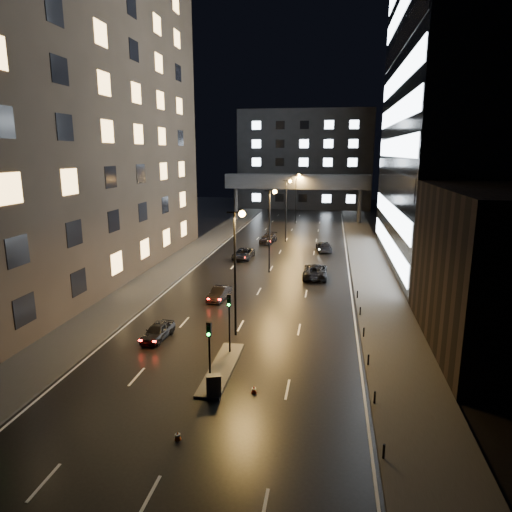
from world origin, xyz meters
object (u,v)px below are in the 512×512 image
Objects in this scene: car_away_b at (219,293)px; utility_cabinet at (214,385)px; car_away_d at (268,239)px; car_away_a at (158,331)px; car_away_c at (243,254)px; car_toward_b at (324,246)px; car_toward_a at (315,271)px.

car_away_b is 2.92× the size of utility_cabinet.
car_away_d is 3.82× the size of utility_cabinet.
car_away_a is 0.76× the size of car_away_d.
car_toward_b is (10.92, 6.93, 0.01)m from car_away_c.
car_toward_a reaches higher than car_away_d.
car_toward_b reaches higher than car_away_a.
utility_cabinet is at bearing -78.89° from car_away_d.
car_away_d is 10.31m from car_toward_b.
car_away_a is at bearing -89.50° from car_away_c.
utility_cabinet is at bearing 79.66° from car_toward_a.
utility_cabinet reaches higher than car_away_d.
car_away_a is 10.31m from utility_cabinet.
car_away_c is (1.38, 28.39, 0.07)m from car_away_a.
car_toward_a is at bearing 54.52° from car_away_b.
car_toward_a reaches higher than car_away_a.
utility_cabinet reaches higher than car_away_b.
car_toward_a reaches higher than car_away_c.
car_away_b is 13.52m from car_toward_a.
car_away_b is (2.42, 10.44, -0.01)m from car_away_a.
car_away_b is 17.98m from car_away_c.
car_toward_a is (11.61, 20.36, 0.17)m from car_away_a.
car_away_a is at bearing 63.36° from car_toward_b.
car_toward_a reaches higher than utility_cabinet.
car_away_c is 11.97m from car_away_d.
car_away_b is at bearing -83.41° from car_away_c.
car_away_d reaches higher than car_away_c.
car_away_b is 0.66× the size of car_toward_a.
car_away_c is at bearing 78.93° from utility_cabinet.
car_toward_a is (9.19, 9.92, 0.18)m from car_away_b.
car_away_b is at bearing 60.89° from car_toward_b.
car_toward_b is 3.78× the size of utility_cabinet.
car_toward_a is at bearing -60.04° from car_away_d.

